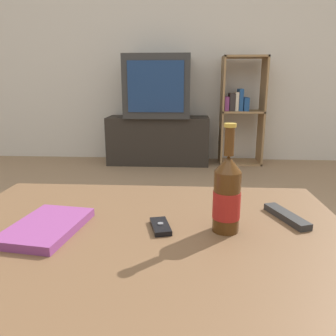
% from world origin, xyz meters
% --- Properties ---
extents(back_wall, '(8.00, 0.05, 2.60)m').
position_xyz_m(back_wall, '(0.00, 3.02, 1.30)').
color(back_wall, beige).
rests_on(back_wall, ground_plane).
extents(coffee_table, '(1.16, 0.85, 0.47)m').
position_xyz_m(coffee_table, '(0.00, 0.00, 0.41)').
color(coffee_table, brown).
rests_on(coffee_table, ground_plane).
extents(tv_stand, '(1.10, 0.39, 0.52)m').
position_xyz_m(tv_stand, '(-0.21, 2.76, 0.26)').
color(tv_stand, '#28231E').
rests_on(tv_stand, ground_plane).
extents(television, '(0.69, 0.50, 0.64)m').
position_xyz_m(television, '(-0.21, 2.75, 0.84)').
color(television, '#2D2D2D').
rests_on(television, tv_stand).
extents(bookshelf, '(0.45, 0.30, 1.15)m').
position_xyz_m(bookshelf, '(0.68, 2.81, 0.60)').
color(bookshelf, '#99754C').
rests_on(bookshelf, ground_plane).
extents(beer_bottle, '(0.08, 0.08, 0.30)m').
position_xyz_m(beer_bottle, '(0.23, 0.03, 0.58)').
color(beer_bottle, '#47280F').
rests_on(beer_bottle, coffee_table).
extents(cell_phone, '(0.07, 0.11, 0.02)m').
position_xyz_m(cell_phone, '(0.04, 0.03, 0.48)').
color(cell_phone, black).
rests_on(cell_phone, coffee_table).
extents(remote_control, '(0.10, 0.19, 0.02)m').
position_xyz_m(remote_control, '(0.42, 0.12, 0.48)').
color(remote_control, '#282828').
rests_on(remote_control, coffee_table).
extents(table_book, '(0.20, 0.28, 0.02)m').
position_xyz_m(table_book, '(-0.27, -0.01, 0.48)').
color(table_book, '#7F3875').
rests_on(table_book, coffee_table).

